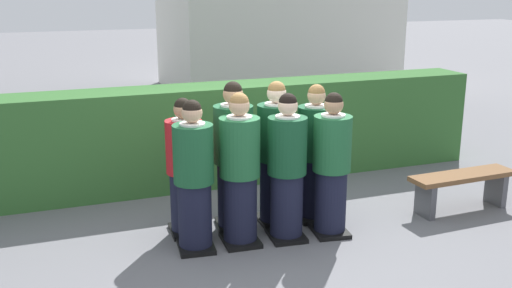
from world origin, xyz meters
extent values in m
plane|color=slate|center=(0.00, 0.00, 0.00)|extent=(60.00, 60.00, 0.00)
cylinder|color=black|center=(-0.75, 0.07, 0.37)|extent=(0.36, 0.36, 0.75)
cube|color=black|center=(-0.75, 0.07, 0.03)|extent=(0.42, 0.50, 0.05)
cylinder|color=#19512D|center=(-0.75, 0.07, 1.06)|extent=(0.42, 0.42, 0.62)
cylinder|color=white|center=(-0.75, 0.07, 1.37)|extent=(0.26, 0.26, 0.03)
cube|color=#236038|center=(-0.73, 0.27, 1.18)|extent=(0.04, 0.02, 0.27)
sphere|color=tan|center=(-0.75, 0.07, 1.49)|extent=(0.21, 0.21, 0.21)
sphere|color=black|center=(-0.75, 0.07, 1.53)|extent=(0.19, 0.19, 0.19)
cube|color=white|center=(-0.72, 0.34, 0.97)|extent=(0.15, 0.02, 0.20)
cylinder|color=black|center=(-0.25, 0.05, 0.38)|extent=(0.37, 0.37, 0.77)
cube|color=black|center=(-0.25, 0.05, 0.03)|extent=(0.42, 0.50, 0.05)
cylinder|color=#1E5B33|center=(-0.25, 0.05, 1.09)|extent=(0.43, 0.43, 0.64)
cylinder|color=white|center=(-0.25, 0.05, 1.41)|extent=(0.27, 0.27, 0.03)
cube|color=navy|center=(-0.24, 0.25, 1.21)|extent=(0.04, 0.01, 0.28)
sphere|color=tan|center=(-0.25, 0.05, 1.53)|extent=(0.22, 0.22, 0.22)
sphere|color=olive|center=(-0.25, 0.05, 1.57)|extent=(0.20, 0.20, 0.20)
cylinder|color=black|center=(0.27, -0.01, 0.38)|extent=(0.36, 0.36, 0.76)
cube|color=black|center=(0.27, -0.01, 0.03)|extent=(0.42, 0.50, 0.05)
cylinder|color=#144728|center=(0.27, -0.01, 1.07)|extent=(0.43, 0.43, 0.62)
cylinder|color=white|center=(0.27, -0.01, 1.39)|extent=(0.26, 0.26, 0.03)
cube|color=gold|center=(0.29, 0.19, 1.19)|extent=(0.04, 0.02, 0.27)
sphere|color=beige|center=(0.27, -0.01, 1.51)|extent=(0.21, 0.21, 0.21)
sphere|color=black|center=(0.27, -0.01, 1.54)|extent=(0.20, 0.20, 0.20)
cube|color=white|center=(0.30, 0.26, 0.97)|extent=(0.15, 0.02, 0.20)
cylinder|color=black|center=(0.78, -0.06, 0.37)|extent=(0.36, 0.36, 0.75)
cube|color=black|center=(0.78, -0.06, 0.03)|extent=(0.43, 0.51, 0.05)
cylinder|color=#1E5B33|center=(0.78, -0.06, 1.06)|extent=(0.42, 0.42, 0.62)
cylinder|color=white|center=(0.78, -0.06, 1.37)|extent=(0.26, 0.26, 0.03)
cube|color=gold|center=(0.81, 0.14, 1.18)|extent=(0.04, 0.02, 0.27)
sphere|color=tan|center=(0.78, -0.06, 1.49)|extent=(0.21, 0.21, 0.21)
sphere|color=black|center=(0.78, -0.06, 1.53)|extent=(0.19, 0.19, 0.19)
cylinder|color=black|center=(-0.74, 0.51, 0.36)|extent=(0.34, 0.34, 0.72)
cube|color=black|center=(-0.74, 0.51, 0.03)|extent=(0.39, 0.47, 0.05)
cylinder|color=#AD191E|center=(-0.74, 0.51, 1.02)|extent=(0.41, 0.41, 0.59)
cylinder|color=white|center=(-0.74, 0.51, 1.32)|extent=(0.25, 0.25, 0.03)
cube|color=gold|center=(-0.73, 0.71, 1.14)|extent=(0.04, 0.01, 0.26)
sphere|color=tan|center=(-0.74, 0.51, 1.44)|extent=(0.20, 0.20, 0.20)
sphere|color=black|center=(-0.74, 0.51, 1.47)|extent=(0.19, 0.19, 0.19)
cylinder|color=black|center=(-0.19, 0.46, 0.40)|extent=(0.38, 0.38, 0.79)
cube|color=black|center=(-0.19, 0.46, 0.03)|extent=(0.47, 0.55, 0.05)
cylinder|color=#19512D|center=(-0.19, 0.46, 1.12)|extent=(0.45, 0.45, 0.65)
cylinder|color=white|center=(-0.19, 0.46, 1.45)|extent=(0.28, 0.28, 0.03)
cube|color=gold|center=(-0.15, 0.67, 1.25)|extent=(0.04, 0.02, 0.29)
sphere|color=tan|center=(-0.19, 0.46, 1.58)|extent=(0.22, 0.22, 0.22)
sphere|color=black|center=(-0.19, 0.46, 1.62)|extent=(0.21, 0.21, 0.21)
cube|color=white|center=(-0.14, 0.74, 1.02)|extent=(0.15, 0.03, 0.20)
cylinder|color=black|center=(0.32, 0.44, 0.39)|extent=(0.37, 0.37, 0.78)
cube|color=black|center=(0.32, 0.44, 0.03)|extent=(0.42, 0.50, 0.05)
cylinder|color=#144728|center=(0.32, 0.44, 1.11)|extent=(0.44, 0.44, 0.65)
cylinder|color=white|center=(0.32, 0.44, 1.43)|extent=(0.27, 0.27, 0.03)
cube|color=#236038|center=(0.33, 0.65, 1.23)|extent=(0.04, 0.01, 0.28)
sphere|color=beige|center=(0.32, 0.44, 1.56)|extent=(0.22, 0.22, 0.22)
sphere|color=olive|center=(0.32, 0.44, 1.60)|extent=(0.20, 0.20, 0.20)
cylinder|color=black|center=(0.81, 0.40, 0.38)|extent=(0.36, 0.36, 0.75)
cube|color=black|center=(0.81, 0.40, 0.03)|extent=(0.44, 0.52, 0.05)
cylinder|color=#144728|center=(0.81, 0.40, 1.07)|extent=(0.43, 0.43, 0.62)
cylinder|color=white|center=(0.81, 0.40, 1.38)|extent=(0.26, 0.26, 0.03)
cube|color=#236038|center=(0.84, 0.60, 1.19)|extent=(0.04, 0.02, 0.27)
sphere|color=tan|center=(0.81, 0.40, 1.50)|extent=(0.21, 0.21, 0.21)
sphere|color=olive|center=(0.81, 0.40, 1.54)|extent=(0.20, 0.20, 0.20)
cube|color=white|center=(0.85, 0.67, 0.97)|extent=(0.15, 0.03, 0.20)
cube|color=#33662D|center=(0.00, 2.12, 0.70)|extent=(8.08, 0.70, 1.39)
cube|color=brown|center=(2.65, 0.00, 0.45)|extent=(1.41, 0.41, 0.06)
cube|color=#4C4C51|center=(2.10, -0.02, 0.21)|extent=(0.09, 0.32, 0.42)
cube|color=#4C4C51|center=(3.20, 0.01, 0.21)|extent=(0.09, 0.32, 0.42)
camera|label=1|loc=(-2.20, -5.74, 2.80)|focal=42.18mm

